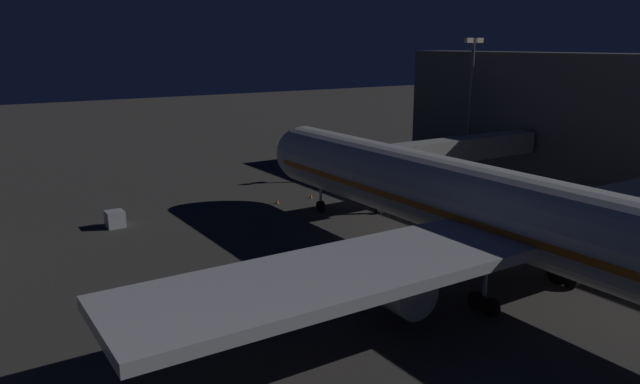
{
  "coord_description": "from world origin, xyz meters",
  "views": [
    {
      "loc": [
        33.37,
        35.92,
        17.36
      ],
      "look_at": [
        3.0,
        -11.13,
        3.5
      ],
      "focal_mm": 33.92,
      "sensor_mm": 36.0,
      "label": 1
    }
  ],
  "objects_px": {
    "airliner_at_gate": "(507,214)",
    "jet_bridge": "(440,152)",
    "apron_floodlight_mast": "(471,98)",
    "baggage_container_mid_row": "(115,219)",
    "traffic_cone_nose_starboard": "(277,201)",
    "traffic_cone_nose_port": "(311,196)"
  },
  "relations": [
    {
      "from": "airliner_at_gate",
      "to": "jet_bridge",
      "type": "relative_size",
      "value": 2.48
    },
    {
      "from": "apron_floodlight_mast",
      "to": "baggage_container_mid_row",
      "type": "relative_size",
      "value": 10.5
    },
    {
      "from": "airliner_at_gate",
      "to": "traffic_cone_nose_starboard",
      "type": "distance_m",
      "value": 30.28
    },
    {
      "from": "baggage_container_mid_row",
      "to": "traffic_cone_nose_port",
      "type": "height_order",
      "value": "baggage_container_mid_row"
    },
    {
      "from": "baggage_container_mid_row",
      "to": "traffic_cone_nose_starboard",
      "type": "relative_size",
      "value": 3.11
    },
    {
      "from": "baggage_container_mid_row",
      "to": "traffic_cone_nose_starboard",
      "type": "xyz_separation_m",
      "value": [
        -17.45,
        0.81,
        -0.52
      ]
    },
    {
      "from": "airliner_at_gate",
      "to": "jet_bridge",
      "type": "distance_m",
      "value": 24.3
    },
    {
      "from": "apron_floodlight_mast",
      "to": "baggage_container_mid_row",
      "type": "height_order",
      "value": "apron_floodlight_mast"
    },
    {
      "from": "baggage_container_mid_row",
      "to": "jet_bridge",
      "type": "bearing_deg",
      "value": 162.87
    },
    {
      "from": "airliner_at_gate",
      "to": "baggage_container_mid_row",
      "type": "xyz_separation_m",
      "value": [
        19.65,
        -30.53,
        -4.8
      ]
    },
    {
      "from": "traffic_cone_nose_port",
      "to": "jet_bridge",
      "type": "bearing_deg",
      "value": 139.71
    },
    {
      "from": "jet_bridge",
      "to": "traffic_cone_nose_port",
      "type": "height_order",
      "value": "jet_bridge"
    },
    {
      "from": "baggage_container_mid_row",
      "to": "traffic_cone_nose_port",
      "type": "bearing_deg",
      "value": 177.89
    },
    {
      "from": "jet_bridge",
      "to": "baggage_container_mid_row",
      "type": "bearing_deg",
      "value": -17.13
    },
    {
      "from": "airliner_at_gate",
      "to": "traffic_cone_nose_port",
      "type": "bearing_deg",
      "value": -94.23
    },
    {
      "from": "apron_floodlight_mast",
      "to": "airliner_at_gate",
      "type": "bearing_deg",
      "value": 47.73
    },
    {
      "from": "traffic_cone_nose_starboard",
      "to": "baggage_container_mid_row",
      "type": "bearing_deg",
      "value": -2.65
    },
    {
      "from": "apron_floodlight_mast",
      "to": "jet_bridge",
      "type": "bearing_deg",
      "value": 31.84
    },
    {
      "from": "airliner_at_gate",
      "to": "traffic_cone_nose_starboard",
      "type": "relative_size",
      "value": 112.07
    },
    {
      "from": "jet_bridge",
      "to": "baggage_container_mid_row",
      "type": "xyz_separation_m",
      "value": [
        32.84,
        -10.13,
        -4.92
      ]
    },
    {
      "from": "jet_bridge",
      "to": "traffic_cone_nose_starboard",
      "type": "height_order",
      "value": "jet_bridge"
    },
    {
      "from": "traffic_cone_nose_port",
      "to": "traffic_cone_nose_starboard",
      "type": "relative_size",
      "value": 1.0
    }
  ]
}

